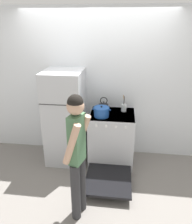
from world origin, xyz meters
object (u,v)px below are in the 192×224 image
object	(u,v)px
dutch_oven_pot	(101,112)
utensil_jar	(124,107)
person	(77,152)
stove_range	(111,139)
refrigerator	(65,118)
tea_kettle	(104,106)

from	to	relation	value
dutch_oven_pot	utensil_jar	world-z (taller)	utensil_jar
utensil_jar	person	bearing A→B (deg)	-111.15
dutch_oven_pot	person	xyz separation A→B (m)	(-0.17, -1.08, -0.06)
stove_range	dutch_oven_pot	size ratio (longest dim) A/B	4.65
refrigerator	dutch_oven_pot	bearing A→B (deg)	-10.38
dutch_oven_pot	utensil_jar	bearing A→B (deg)	36.71
tea_kettle	stove_range	bearing A→B (deg)	-47.26
tea_kettle	utensil_jar	distance (m)	0.34
dutch_oven_pot	stove_range	bearing A→B (deg)	28.32
utensil_jar	person	distance (m)	1.45
tea_kettle	utensil_jar	size ratio (longest dim) A/B	0.85
stove_range	tea_kettle	bearing A→B (deg)	132.74
refrigerator	dutch_oven_pot	distance (m)	0.66
utensil_jar	refrigerator	bearing A→B (deg)	-171.40
tea_kettle	person	distance (m)	1.35
stove_range	tea_kettle	size ratio (longest dim) A/B	5.67
stove_range	person	size ratio (longest dim) A/B	0.85
utensil_jar	tea_kettle	bearing A→B (deg)	-178.91
dutch_oven_pot	refrigerator	bearing A→B (deg)	169.62
refrigerator	stove_range	bearing A→B (deg)	-1.80
refrigerator	tea_kettle	world-z (taller)	refrigerator
stove_range	utensil_jar	bearing A→B (deg)	42.95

